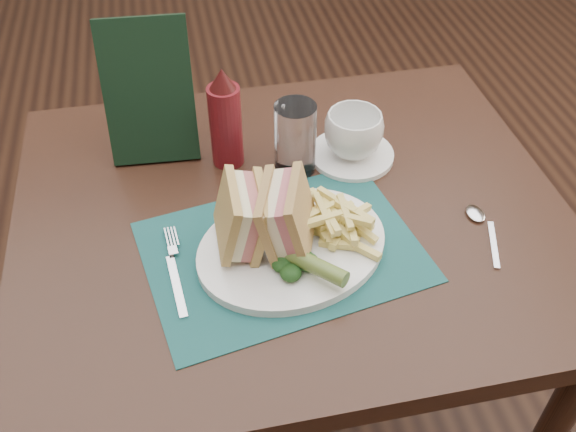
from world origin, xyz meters
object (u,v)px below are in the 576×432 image
object	(u,v)px
sandwich_half_a	(227,218)
saucer	(352,154)
sandwich_half_b	(273,214)
check_presenter	(149,92)
table_main	(291,342)
placemat	(282,251)
coffee_cup	(354,134)
drinking_glass	(295,139)
ketchup_bottle	(225,117)
plate	(292,247)

from	to	relation	value
sandwich_half_a	saucer	xyz separation A→B (m)	(0.25, 0.19, -0.07)
sandwich_half_b	check_presenter	xyz separation A→B (m)	(-0.16, 0.29, 0.05)
table_main	placemat	bearing A→B (deg)	-110.08
sandwich_half_a	coffee_cup	xyz separation A→B (m)	(0.25, 0.19, -0.02)
sandwich_half_b	drinking_glass	xyz separation A→B (m)	(0.07, 0.18, -0.01)
ketchup_bottle	plate	bearing A→B (deg)	-74.84
plate	ketchup_bottle	bearing A→B (deg)	86.06
table_main	sandwich_half_b	size ratio (longest dim) A/B	7.86
coffee_cup	saucer	bearing A→B (deg)	0.00
placemat	check_presenter	size ratio (longest dim) A/B	1.65
sandwich_half_a	ketchup_bottle	size ratio (longest dim) A/B	0.60
check_presenter	sandwich_half_a	bearing A→B (deg)	-68.05
plate	drinking_glass	world-z (taller)	drinking_glass
saucer	table_main	bearing A→B (deg)	-140.06
ketchup_bottle	drinking_glass	bearing A→B (deg)	-22.08
saucer	check_presenter	distance (m)	0.37
table_main	plate	distance (m)	0.40
saucer	drinking_glass	distance (m)	0.12
table_main	saucer	distance (m)	0.42
sandwich_half_b	check_presenter	bearing A→B (deg)	137.85
sandwich_half_b	saucer	xyz separation A→B (m)	(0.18, 0.20, -0.07)
sandwich_half_a	ketchup_bottle	distance (m)	0.23
table_main	sandwich_half_a	distance (m)	0.47
placemat	coffee_cup	size ratio (longest dim) A/B	3.98
drinking_glass	ketchup_bottle	xyz separation A→B (m)	(-0.11, 0.05, 0.03)
coffee_cup	placemat	bearing A→B (deg)	-129.23
coffee_cup	drinking_glass	world-z (taller)	drinking_glass
sandwich_half_b	drinking_glass	distance (m)	0.20
plate	drinking_glass	xyz separation A→B (m)	(0.05, 0.20, 0.06)
drinking_glass	check_presenter	distance (m)	0.26
sandwich_half_b	ketchup_bottle	xyz separation A→B (m)	(-0.04, 0.23, 0.02)
coffee_cup	check_presenter	distance (m)	0.36
sandwich_half_a	coffee_cup	bearing A→B (deg)	38.57
sandwich_half_a	check_presenter	xyz separation A→B (m)	(-0.09, 0.28, 0.05)
table_main	sandwich_half_b	xyz separation A→B (m)	(-0.05, -0.08, 0.45)
table_main	sandwich_half_b	distance (m)	0.46
coffee_cup	drinking_glass	size ratio (longest dim) A/B	0.79
coffee_cup	check_presenter	bearing A→B (deg)	164.63
check_presenter	ketchup_bottle	bearing A→B (deg)	-22.83
table_main	drinking_glass	bearing A→B (deg)	75.14
sandwich_half_a	check_presenter	size ratio (longest dim) A/B	0.45
table_main	ketchup_bottle	bearing A→B (deg)	120.35
drinking_glass	check_presenter	bearing A→B (deg)	155.59
table_main	coffee_cup	size ratio (longest dim) A/B	8.76
sandwich_half_b	sandwich_half_a	bearing A→B (deg)	-166.34
plate	check_presenter	distance (m)	0.37
plate	ketchup_bottle	distance (m)	0.26
placemat	plate	bearing A→B (deg)	-7.38
plate	coffee_cup	xyz separation A→B (m)	(0.15, 0.21, 0.04)
sandwich_half_b	ketchup_bottle	world-z (taller)	ketchup_bottle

